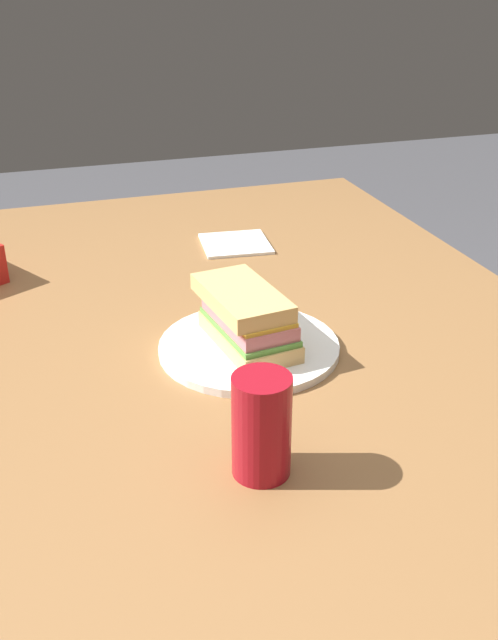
# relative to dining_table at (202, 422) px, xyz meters

# --- Properties ---
(dining_table) EXTENTS (1.69, 1.19, 0.74)m
(dining_table) POSITION_rel_dining_table_xyz_m (0.00, 0.00, 0.00)
(dining_table) COLOR olive
(dining_table) RESTS_ON ground_plane
(paper_plate) EXTENTS (0.26, 0.26, 0.01)m
(paper_plate) POSITION_rel_dining_table_xyz_m (0.05, -0.09, 0.08)
(paper_plate) COLOR white
(paper_plate) RESTS_ON dining_table
(sandwich) EXTENTS (0.19, 0.12, 0.08)m
(sandwich) POSITION_rel_dining_table_xyz_m (0.05, -0.08, 0.13)
(sandwich) COLOR #DBB26B
(sandwich) RESTS_ON paper_plate
(soda_can_red) EXTENTS (0.07, 0.07, 0.12)m
(soda_can_red) POSITION_rel_dining_table_xyz_m (-0.22, -0.01, 0.13)
(soda_can_red) COLOR maroon
(soda_can_red) RESTS_ON dining_table
(paper_napkin) EXTENTS (0.14, 0.14, 0.01)m
(paper_napkin) POSITION_rel_dining_table_xyz_m (0.47, -0.19, 0.08)
(paper_napkin) COLOR white
(paper_napkin) RESTS_ON dining_table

